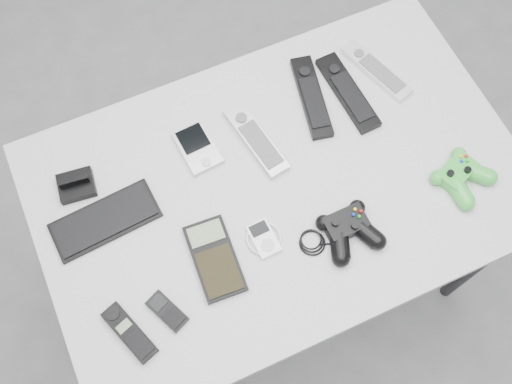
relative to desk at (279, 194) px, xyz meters
name	(u,v)px	position (x,y,z in m)	size (l,w,h in m)	color
floor	(288,254)	(0.08, 0.03, -0.70)	(3.50, 3.50, 0.00)	slate
desk	(279,194)	(0.00, 0.00, 0.00)	(1.15, 0.74, 0.77)	#AAAAAD
pda_keyboard	(105,220)	(-0.41, 0.08, 0.07)	(0.25, 0.10, 0.02)	black
dock_bracket	(75,183)	(-0.44, 0.19, 0.09)	(0.08, 0.07, 0.05)	black
pda	(198,148)	(-0.14, 0.16, 0.08)	(0.08, 0.13, 0.02)	#B0AFB7
remote_silver_a	(256,139)	(-0.01, 0.13, 0.08)	(0.05, 0.22, 0.02)	#B0AFB7
remote_black_a	(312,97)	(0.17, 0.18, 0.08)	(0.05, 0.23, 0.02)	black
remote_black_b	(348,92)	(0.26, 0.15, 0.08)	(0.06, 0.24, 0.02)	black
remote_silver_b	(376,70)	(0.36, 0.18, 0.08)	(0.05, 0.21, 0.02)	silver
mobile_phone	(167,311)	(-0.35, -0.18, 0.07)	(0.04, 0.09, 0.02)	black
cordless_handset	(129,332)	(-0.44, -0.19, 0.08)	(0.04, 0.14, 0.02)	black
calculator	(215,258)	(-0.21, -0.11, 0.08)	(0.09, 0.19, 0.02)	black
mp3_player	(264,239)	(-0.09, -0.11, 0.07)	(0.08, 0.09, 0.02)	white
controller_black	(349,229)	(0.09, -0.17, 0.09)	(0.23, 0.14, 0.05)	black
controller_green	(461,175)	(0.39, -0.16, 0.09)	(0.13, 0.14, 0.04)	#268925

